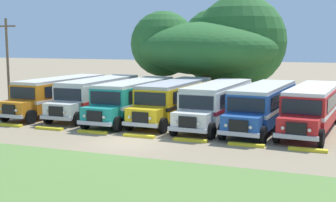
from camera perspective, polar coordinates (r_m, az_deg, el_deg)
name	(u,v)px	position (r m, az deg, el deg)	size (l,w,h in m)	color
ground_plane	(127,143)	(25.53, -5.24, -5.32)	(220.00, 220.00, 0.00)	#937F60
foreground_grass_strip	(43,182)	(19.20, -15.67, -9.91)	(80.00, 9.94, 0.01)	olive
parked_bus_slot_0	(60,93)	(36.89, -13.63, 0.95)	(3.07, 10.89, 2.82)	orange
parked_bus_slot_1	(98,94)	(35.53, -8.89, 0.83)	(2.74, 10.85, 2.82)	silver
parked_bus_slot_2	(134,98)	(33.19, -4.30, 0.43)	(2.77, 10.85, 2.82)	teal
parked_bus_slot_3	(175,98)	(32.62, 0.90, 0.33)	(2.96, 10.88, 2.82)	yellow
parked_bus_slot_4	(217,101)	(31.12, 6.33, -0.06)	(3.08, 10.89, 2.82)	silver
parked_bus_slot_5	(263,104)	(30.39, 12.06, -0.37)	(3.36, 10.94, 2.82)	#23519E
parked_bus_slot_6	(313,106)	(30.37, 18.05, -0.58)	(3.53, 10.97, 2.82)	red
curb_wheelstop_0	(9,125)	(32.19, -19.61, -2.92)	(2.00, 0.36, 0.15)	yellow
curb_wheelstop_1	(49,128)	(30.20, -14.94, -3.40)	(2.00, 0.36, 0.15)	yellow
curb_wheelstop_2	(92,132)	(28.43, -9.65, -3.92)	(2.00, 0.36, 0.15)	yellow
curb_wheelstop_3	(139,136)	(26.94, -3.71, -4.46)	(2.00, 0.36, 0.15)	yellow
curb_wheelstop_4	(190,140)	(25.77, 2.86, -5.01)	(2.00, 0.36, 0.15)	yellow
curb_wheelstop_5	(246,145)	(24.97, 9.96, -5.52)	(2.00, 0.36, 0.15)	yellow
curb_wheelstop_6	(308,150)	(24.58, 17.41, -5.97)	(2.00, 0.36, 0.15)	yellow
broad_shade_tree	(215,45)	(42.86, 5.97, 7.07)	(14.11, 13.84, 10.03)	brown
utility_pole	(8,63)	(37.40, -19.79, 4.53)	(1.80, 0.20, 7.51)	brown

